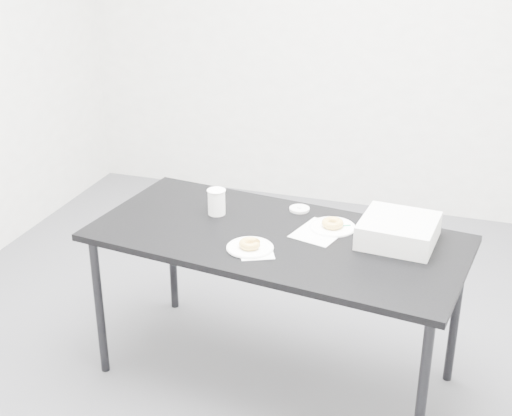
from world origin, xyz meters
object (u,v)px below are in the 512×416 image
(scorecard, at_px, (320,232))
(donut_near, at_px, (250,244))
(donut_far, at_px, (333,223))
(plate_far, at_px, (332,227))
(pen, at_px, (339,226))
(coffee_cup, at_px, (217,202))
(table, at_px, (276,247))
(plate_near, at_px, (250,248))
(bakery_box, at_px, (399,231))

(scorecard, xyz_separation_m, donut_near, (-0.24, -0.25, 0.02))
(scorecard, height_order, donut_far, donut_far)
(plate_far, bearing_deg, donut_far, 0.00)
(plate_far, bearing_deg, pen, 20.38)
(pen, distance_m, coffee_cup, 0.58)
(table, relative_size, coffee_cup, 14.08)
(table, bearing_deg, plate_near, -106.20)
(scorecard, distance_m, donut_far, 0.08)
(plate_far, height_order, bakery_box, bakery_box)
(donut_far, bearing_deg, plate_far, 0.00)
(scorecard, xyz_separation_m, pen, (0.07, 0.07, 0.00))
(pen, distance_m, donut_far, 0.03)
(table, distance_m, scorecard, 0.20)
(scorecard, relative_size, donut_near, 2.59)
(pen, distance_m, donut_near, 0.45)
(coffee_cup, bearing_deg, bakery_box, -1.91)
(scorecard, distance_m, pen, 0.10)
(donut_far, xyz_separation_m, coffee_cup, (-0.55, -0.02, 0.04))
(pen, xyz_separation_m, donut_near, (-0.31, -0.32, 0.02))
(scorecard, relative_size, coffee_cup, 1.98)
(table, xyz_separation_m, donut_near, (-0.07, -0.16, 0.08))
(plate_near, xyz_separation_m, donut_near, (0.00, 0.00, 0.02))
(plate_near, height_order, bakery_box, bakery_box)
(table, height_order, pen, pen)
(donut_near, distance_m, donut_far, 0.43)
(plate_far, bearing_deg, plate_near, -132.59)
(donut_near, relative_size, donut_far, 0.96)
(table, bearing_deg, donut_near, -106.20)
(plate_far, height_order, donut_far, donut_far)
(table, height_order, scorecard, scorecard)
(scorecard, distance_m, plate_far, 0.08)
(scorecard, height_order, pen, pen)
(plate_near, distance_m, donut_near, 0.02)
(table, height_order, coffee_cup, coffee_cup)
(plate_near, bearing_deg, donut_far, 47.41)
(plate_near, bearing_deg, bakery_box, 24.19)
(donut_near, height_order, coffee_cup, coffee_cup)
(table, bearing_deg, donut_far, 42.42)
(table, relative_size, pen, 15.29)
(scorecard, distance_m, coffee_cup, 0.51)
(pen, xyz_separation_m, plate_near, (-0.31, -0.32, -0.00))
(pen, height_order, plate_near, pen)
(donut_near, bearing_deg, scorecard, 45.83)
(plate_near, bearing_deg, scorecard, 45.83)
(table, xyz_separation_m, bakery_box, (0.52, 0.10, 0.11))
(plate_far, xyz_separation_m, coffee_cup, (-0.55, -0.02, 0.06))
(table, relative_size, plate_far, 8.23)
(coffee_cup, relative_size, bakery_box, 0.39)
(table, height_order, plate_near, plate_near)
(table, bearing_deg, bakery_box, 18.69)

